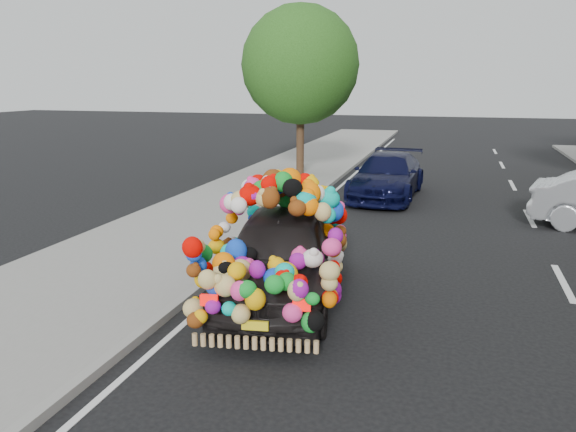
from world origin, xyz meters
name	(u,v)px	position (x,y,z in m)	size (l,w,h in m)	color
ground	(360,264)	(0.00, 0.00, 0.00)	(100.00, 100.00, 0.00)	black
sidewalk	(160,244)	(-4.30, 0.00, 0.06)	(4.00, 60.00, 0.12)	gray
kerb	(246,251)	(-2.35, 0.00, 0.07)	(0.15, 60.00, 0.13)	gray
lane_markings	(563,283)	(3.60, 0.00, 0.01)	(6.00, 50.00, 0.01)	silver
tree_near_sidewalk	(301,65)	(-3.80, 9.50, 4.02)	(4.20, 4.20, 6.13)	#332114
plush_art_car	(281,234)	(-0.96, -2.07, 1.07)	(2.73, 4.72, 2.10)	black
navy_sedan	(387,176)	(-0.29, 6.74, 0.66)	(1.84, 4.54, 1.32)	black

